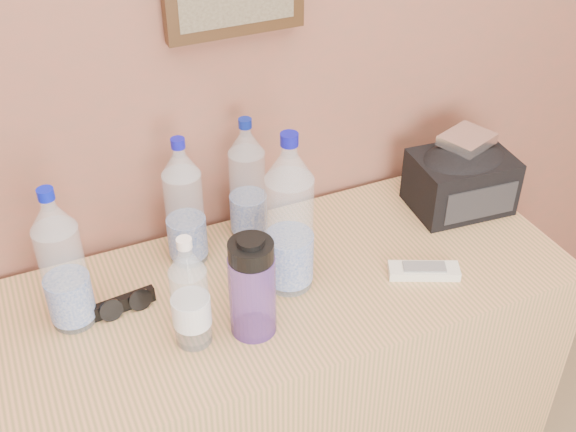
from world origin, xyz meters
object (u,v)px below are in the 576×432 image
object	(u,v)px
nalgene_bottle	(252,287)
toiletry_bag	(461,179)
pet_large_d	(289,222)
dresser	(287,399)
pet_small	(190,298)
pet_large_b	(248,185)
foil_packet	(467,140)
pet_large_c	(185,208)
ac_remote	(424,271)
pet_large_a	(63,266)
sunglasses	(124,303)

from	to	relation	value
nalgene_bottle	toiletry_bag	distance (m)	0.67
pet_large_d	nalgene_bottle	bearing A→B (deg)	-141.13
dresser	pet_large_d	size ratio (longest dim) A/B	3.40
pet_large_d	pet_small	world-z (taller)	pet_large_d
pet_large_b	pet_small	distance (m)	0.37
pet_large_b	toiletry_bag	xyz separation A→B (m)	(0.52, -0.11, -0.06)
foil_packet	pet_large_d	bearing A→B (deg)	-167.27
pet_small	nalgene_bottle	xyz separation A→B (m)	(0.12, -0.02, 0.00)
pet_large_c	pet_small	distance (m)	0.27
pet_large_c	ac_remote	bearing A→B (deg)	-30.91
pet_large_d	foil_packet	bearing A→B (deg)	12.73
toiletry_bag	pet_large_c	bearing A→B (deg)	178.41
pet_large_a	pet_large_d	bearing A→B (deg)	-9.25
ac_remote	toiletry_bag	xyz separation A→B (m)	(0.23, 0.20, 0.07)
pet_large_b	foil_packet	xyz separation A→B (m)	(0.54, -0.09, 0.04)
pet_large_d	ac_remote	xyz separation A→B (m)	(0.29, -0.10, -0.16)
dresser	nalgene_bottle	xyz separation A→B (m)	(-0.12, -0.11, 0.51)
pet_large_c	pet_small	world-z (taller)	pet_large_c
pet_large_a	ac_remote	distance (m)	0.77
pet_large_d	pet_large_c	bearing A→B (deg)	134.95
toiletry_bag	dresser	bearing A→B (deg)	-165.14
pet_large_b	pet_large_d	size ratio (longest dim) A/B	0.82
dresser	pet_large_b	distance (m)	0.57
pet_large_a	nalgene_bottle	xyz separation A→B (m)	(0.33, -0.18, -0.03)
dresser	toiletry_bag	xyz separation A→B (m)	(0.51, 0.09, 0.48)
pet_large_c	sunglasses	size ratio (longest dim) A/B	2.33
pet_large_c	sunglasses	bearing A→B (deg)	-148.04
toiletry_bag	foil_packet	bearing A→B (deg)	56.51
pet_large_d	foil_packet	distance (m)	0.55
sunglasses	toiletry_bag	xyz separation A→B (m)	(0.87, 0.03, 0.06)
nalgene_bottle	pet_large_b	bearing A→B (deg)	69.88
pet_large_b	foil_packet	bearing A→B (deg)	-8.96
pet_large_d	sunglasses	xyz separation A→B (m)	(-0.35, 0.06, -0.15)
dresser	ac_remote	size ratio (longest dim) A/B	8.10
pet_large_b	ac_remote	world-z (taller)	pet_large_b
pet_large_a	sunglasses	distance (m)	0.16
pet_large_d	nalgene_bottle	world-z (taller)	pet_large_d
dresser	foil_packet	bearing A→B (deg)	12.05
pet_large_b	toiletry_bag	distance (m)	0.54
dresser	pet_large_a	xyz separation A→B (m)	(-0.45, 0.07, 0.54)
pet_large_a	dresser	bearing A→B (deg)	-8.52
pet_large_d	foil_packet	size ratio (longest dim) A/B	3.14
dresser	pet_large_c	distance (m)	0.59
dresser	pet_small	xyz separation A→B (m)	(-0.24, -0.09, 0.51)
toiletry_bag	pet_large_a	bearing A→B (deg)	-173.72
pet_large_a	foil_packet	bearing A→B (deg)	2.66
sunglasses	ac_remote	world-z (taller)	sunglasses
pet_large_b	ac_remote	xyz separation A→B (m)	(0.30, -0.31, -0.13)
dresser	pet_large_d	distance (m)	0.56
pet_large_a	toiletry_bag	xyz separation A→B (m)	(0.97, 0.02, -0.06)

